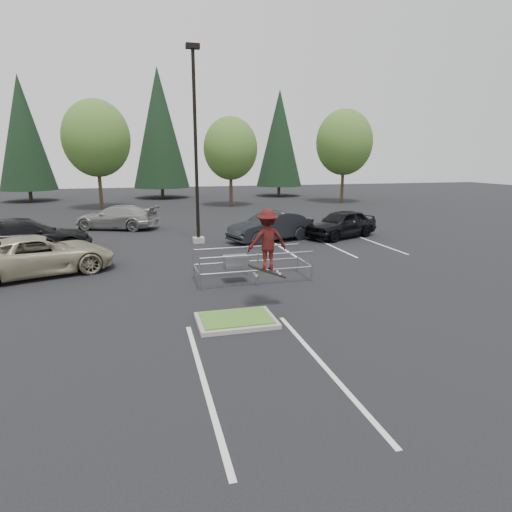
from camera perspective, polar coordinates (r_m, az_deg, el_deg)
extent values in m
plane|color=black|center=(12.27, -2.66, -8.84)|extent=(120.00, 120.00, 0.00)
cube|color=gray|center=(12.24, -2.67, -8.58)|extent=(2.20, 1.60, 0.12)
cube|color=#396820|center=(12.22, -2.67, -8.26)|extent=(1.95, 1.35, 0.05)
cube|color=silver|center=(20.76, -20.37, -0.54)|extent=(0.12, 5.20, 0.01)
cube|color=silver|center=(21.20, -27.64, -0.95)|extent=(0.12, 5.20, 0.01)
cube|color=silver|center=(21.76, 3.88, 0.84)|extent=(0.12, 5.20, 0.01)
cube|color=silver|center=(22.76, 10.33, 1.20)|extent=(0.12, 5.20, 0.01)
cube|color=silver|center=(24.02, 16.18, 1.50)|extent=(0.12, 5.20, 0.01)
cube|color=silver|center=(9.38, -6.99, -16.15)|extent=(0.12, 6.00, 0.01)
cube|color=silver|center=(10.04, 8.93, -14.14)|extent=(0.12, 6.00, 0.01)
cube|color=gray|center=(23.73, -7.67, 2.13)|extent=(0.60, 0.60, 0.30)
cylinder|color=black|center=(23.33, -8.03, 13.91)|extent=(0.18, 0.18, 10.00)
cube|color=black|center=(23.95, -8.45, 25.96)|extent=(0.70, 0.35, 0.25)
cylinder|color=#38281C|center=(41.89, -20.03, 8.32)|extent=(0.32, 0.32, 3.50)
ellipsoid|color=#2E6224|center=(41.83, -20.52, 14.47)|extent=(5.89, 5.89, 6.77)
sphere|color=#2E6224|center=(41.46, -19.63, 13.54)|extent=(3.68, 3.68, 3.68)
sphere|color=#2E6224|center=(42.26, -21.10, 13.65)|extent=(4.05, 4.05, 4.05)
cylinder|color=#38281C|center=(41.90, -3.35, 8.76)|extent=(0.32, 0.32, 3.04)
ellipsoid|color=#2E6224|center=(41.80, -3.43, 14.12)|extent=(5.12, 5.12, 5.89)
sphere|color=#2E6224|center=(41.62, -2.50, 13.26)|extent=(3.20, 3.20, 3.20)
sphere|color=#2E6224|center=(42.09, -4.22, 13.45)|extent=(3.52, 3.52, 3.52)
cylinder|color=#38281C|center=(46.27, 11.42, 9.15)|extent=(0.32, 0.32, 3.42)
ellipsoid|color=#2E6224|center=(46.21, 11.67, 14.62)|extent=(5.76, 5.76, 6.62)
sphere|color=#2E6224|center=(46.19, 12.48, 13.68)|extent=(3.60, 3.60, 3.60)
sphere|color=#2E6224|center=(46.34, 10.84, 13.98)|extent=(3.96, 3.96, 3.96)
cylinder|color=#38281C|center=(52.59, -27.84, 7.14)|extent=(0.36, 0.36, 1.20)
cone|color=black|center=(52.51, -28.61, 14.19)|extent=(5.72, 5.72, 11.80)
cylinder|color=#38281C|center=(51.85, -12.35, 8.26)|extent=(0.36, 0.36, 1.20)
cone|color=black|center=(51.80, -12.75, 16.27)|extent=(6.38, 6.38, 13.30)
cylinder|color=#38281C|center=(53.37, 3.06, 8.66)|extent=(0.36, 0.36, 1.20)
cone|color=black|center=(53.28, 3.14, 15.38)|extent=(5.50, 5.50, 11.30)
cylinder|color=gray|center=(15.01, -7.53, -2.41)|extent=(0.06, 0.06, 1.21)
cylinder|color=gray|center=(16.43, -8.28, -1.09)|extent=(0.06, 0.06, 1.21)
cylinder|color=gray|center=(15.43, 0.25, -1.87)|extent=(0.06, 0.06, 1.21)
cylinder|color=gray|center=(16.82, -1.14, -0.63)|extent=(0.06, 0.06, 1.21)
cylinder|color=gray|center=(16.12, 7.48, -1.33)|extent=(0.06, 0.06, 1.21)
cylinder|color=gray|center=(17.45, 5.59, -0.18)|extent=(0.06, 0.06, 1.21)
cylinder|color=gray|center=(15.44, 0.25, -1.96)|extent=(4.22, 0.11, 0.05)
cylinder|color=gray|center=(15.30, 0.25, 0.14)|extent=(4.22, 0.11, 0.05)
cylinder|color=gray|center=(16.82, -1.14, -0.72)|extent=(4.22, 0.11, 0.05)
cylinder|color=gray|center=(16.69, -1.15, 1.22)|extent=(4.22, 0.11, 0.05)
cube|color=gray|center=(15.94, -2.67, -0.84)|extent=(0.91, 0.56, 0.51)
cube|color=black|center=(13.10, 1.49, -2.06)|extent=(1.18, 0.45, 0.49)
cylinder|color=beige|center=(12.91, 0.05, -2.60)|extent=(0.07, 0.04, 0.07)
cylinder|color=beige|center=(13.14, -0.23, -2.32)|extent=(0.07, 0.04, 0.07)
cylinder|color=beige|center=(13.11, 3.20, -2.37)|extent=(0.07, 0.04, 0.07)
cylinder|color=beige|center=(13.34, 2.87, -2.10)|extent=(0.07, 0.04, 0.07)
imported|color=maroon|center=(12.89, 1.51, 2.15)|extent=(1.23, 0.74, 1.86)
imported|color=gray|center=(18.98, -27.09, 0.05)|extent=(6.19, 4.32, 1.57)
imported|color=black|center=(23.25, -28.69, 2.26)|extent=(6.47, 3.69, 1.77)
imported|color=black|center=(23.96, 1.99, 3.94)|extent=(5.21, 3.24, 1.62)
imported|color=black|center=(25.54, 11.36, 4.25)|extent=(5.10, 3.63, 1.61)
imported|color=gray|center=(29.43, -17.92, 4.94)|extent=(5.79, 4.08, 1.56)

